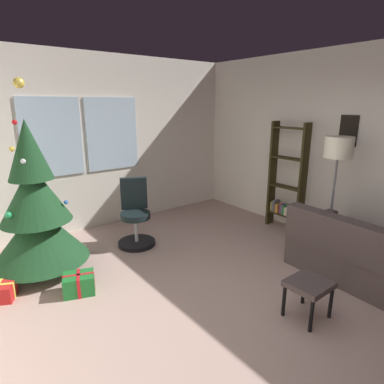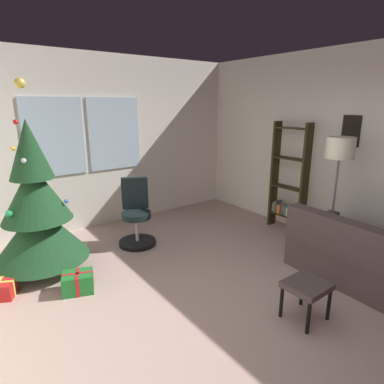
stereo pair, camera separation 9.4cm
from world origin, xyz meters
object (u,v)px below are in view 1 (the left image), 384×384
Objects in this scene: couch at (382,258)px; bookshelf at (286,184)px; footstool at (309,287)px; office_chair at (135,219)px; gift_box_green at (79,284)px; floor_lamp at (338,155)px; holiday_tree at (36,212)px.

couch is 1.01× the size of bookshelf.
office_chair reaches higher than footstool.
footstool is 0.40× the size of office_chair.
floor_lamp is at bearing -20.37° from gift_box_green.
couch is at bearing -5.55° from footstool.
office_chair is (1.16, 0.79, 0.28)m from gift_box_green.
couch is 1.36m from footstool.
footstool is 1.97m from floor_lamp.
office_chair is at bearing 100.87° from footstool.
couch is 3.61m from gift_box_green.
holiday_tree is 2.34× the size of office_chair.
footstool is 0.22× the size of bookshelf.
holiday_tree is 3.94m from floor_lamp.
holiday_tree is at bearing 149.76° from floor_lamp.
gift_box_green is at bearing 159.63° from floor_lamp.
holiday_tree is at bearing 164.95° from bookshelf.
gift_box_green is at bearing -145.60° from office_chair.
floor_lamp reaches higher than office_chair.
office_chair is (-0.50, 2.63, 0.06)m from footstool.
holiday_tree is 1.42× the size of floor_lamp.
couch is at bearing -104.27° from bookshelf.
office_chair is 2.54m from bookshelf.
footstool is at bearing 174.45° from couch.
footstool is at bearing -54.69° from holiday_tree.
office_chair is (1.35, 0.01, -0.40)m from holiday_tree.
floor_lamp is (3.36, -1.96, 0.62)m from holiday_tree.
bookshelf is at bearing -15.05° from holiday_tree.
floor_lamp is at bearing 79.02° from couch.
floor_lamp is (2.01, -1.97, 1.02)m from office_chair.
holiday_tree is at bearing 139.44° from couch.
bookshelf is at bearing 75.73° from couch.
couch is 4.55× the size of footstool.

